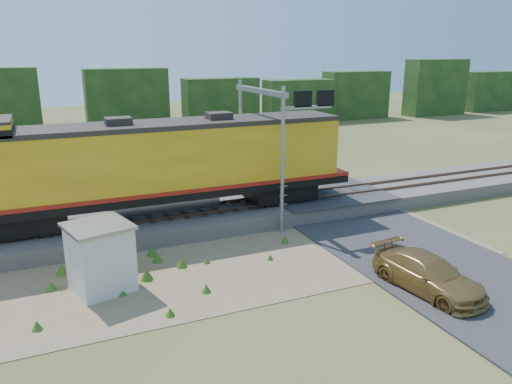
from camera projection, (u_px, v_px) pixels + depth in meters
name	position (u px, v px, depth m)	size (l,w,h in m)	color
ground	(260.00, 264.00, 22.01)	(140.00, 140.00, 0.00)	#475123
ballast	(215.00, 216.00, 27.19)	(70.00, 5.00, 0.80)	slate
rails	(215.00, 207.00, 27.05)	(70.00, 1.54, 0.16)	brown
dirt_shoulder	(213.00, 267.00, 21.68)	(26.00, 8.00, 0.03)	#8C7754
road	(380.00, 234.00, 25.32)	(7.00, 66.00, 0.86)	#38383A
tree_line_north	(119.00, 107.00, 54.65)	(130.00, 3.00, 6.50)	black
weed_clumps	(182.00, 277.00, 20.75)	(15.00, 6.20, 0.56)	#37601B
locomotive	(157.00, 164.00, 25.15)	(20.41, 3.11, 5.27)	black
shed	(100.00, 257.00, 19.34)	(2.79, 2.79, 2.71)	silver
signal_gantry	(272.00, 120.00, 26.33)	(2.95, 6.20, 7.43)	gray
car	(428.00, 274.00, 19.41)	(1.97, 4.83, 1.40)	olive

